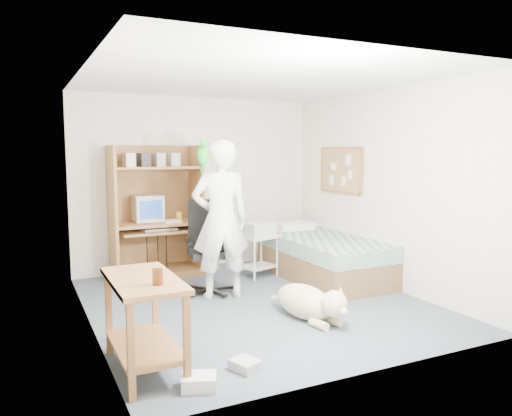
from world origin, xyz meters
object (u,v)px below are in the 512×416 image
at_px(office_chair, 209,259).
at_px(computer_hutch, 156,217).
at_px(dog, 309,302).
at_px(side_desk, 144,310).
at_px(person, 221,220).
at_px(bed, 323,257).
at_px(printer_cart, 258,249).

bearing_deg(office_chair, computer_hutch, 119.55).
relative_size(office_chair, dog, 0.98).
height_order(office_chair, dog, office_chair).
bearing_deg(side_desk, dog, 14.30).
xyz_separation_m(side_desk, dog, (1.79, 0.46, -0.31)).
xyz_separation_m(side_desk, office_chair, (1.24, 1.89, -0.10)).
bearing_deg(dog, office_chair, 101.10).
bearing_deg(person, side_desk, 60.43).
xyz_separation_m(computer_hutch, bed, (2.00, -1.12, -0.53)).
relative_size(computer_hutch, bed, 0.89).
height_order(office_chair, printer_cart, office_chair).
distance_m(computer_hutch, dog, 2.73).
distance_m(side_desk, dog, 1.88).
height_order(person, printer_cart, person).
relative_size(computer_hutch, person, 0.97).
bearing_deg(printer_cart, bed, -47.66).
height_order(computer_hutch, person, person).
relative_size(bed, person, 1.09).
height_order(side_desk, dog, side_desk).
distance_m(computer_hutch, printer_cart, 1.48).
xyz_separation_m(side_desk, person, (1.28, 1.58, 0.43)).
xyz_separation_m(office_chair, person, (0.04, -0.31, 0.53)).
distance_m(computer_hutch, bed, 2.35).
height_order(computer_hutch, office_chair, computer_hutch).
distance_m(side_desk, printer_cart, 3.10).
relative_size(bed, dog, 1.78).
relative_size(person, dog, 1.63).
xyz_separation_m(computer_hutch, printer_cart, (1.25, -0.66, -0.44)).
distance_m(side_desk, office_chair, 2.26).
height_order(bed, printer_cart, bed).
bearing_deg(computer_hutch, bed, -29.29).
distance_m(bed, person, 1.71).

